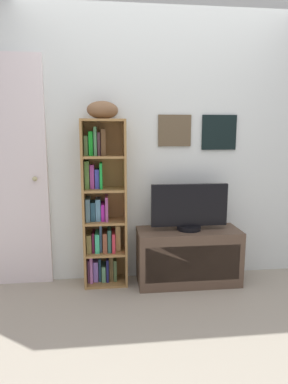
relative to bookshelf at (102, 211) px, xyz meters
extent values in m
cube|color=#9D9584|center=(0.55, -1.00, -0.71)|extent=(5.20, 5.20, 0.04)
cube|color=silver|center=(0.55, 0.13, 0.60)|extent=(4.80, 0.06, 2.57)
cube|color=brown|center=(0.68, 0.09, 0.73)|extent=(0.31, 0.02, 0.29)
cube|color=#C9BB92|center=(0.68, 0.08, 0.73)|extent=(0.26, 0.01, 0.24)
cube|color=black|center=(1.11, 0.09, 0.71)|extent=(0.33, 0.02, 0.32)
cube|color=beige|center=(1.11, 0.08, 0.71)|extent=(0.28, 0.01, 0.27)
cube|color=#9D7440|center=(-0.16, -0.03, 0.07)|extent=(0.02, 0.25, 1.51)
cube|color=#9D7440|center=(0.21, -0.03, 0.07)|extent=(0.02, 0.25, 1.51)
cube|color=#9D7440|center=(0.02, 0.09, 0.07)|extent=(0.39, 0.01, 1.51)
cube|color=#9D7440|center=(0.02, -0.03, -0.68)|extent=(0.35, 0.24, 0.02)
cube|color=#9D7440|center=(0.02, -0.03, -0.39)|extent=(0.35, 0.24, 0.02)
cube|color=#9D7440|center=(0.02, -0.03, -0.09)|extent=(0.35, 0.24, 0.02)
cube|color=#9D7440|center=(0.02, -0.03, 0.20)|extent=(0.35, 0.24, 0.02)
cube|color=#9D7440|center=(0.02, -0.03, 0.50)|extent=(0.35, 0.24, 0.02)
cube|color=#9D7440|center=(0.02, -0.03, 0.81)|extent=(0.35, 0.24, 0.02)
cube|color=#693B66|center=(-0.14, 0.01, -0.56)|extent=(0.02, 0.16, 0.22)
cube|color=#C375C2|center=(-0.11, 0.00, -0.55)|extent=(0.03, 0.17, 0.25)
cube|color=#8C6BC5|center=(-0.07, 0.02, -0.57)|extent=(0.04, 0.14, 0.19)
cube|color=navy|center=(-0.03, 0.02, -0.56)|extent=(0.02, 0.14, 0.22)
cube|color=#579068|center=(0.00, 0.01, -0.59)|extent=(0.04, 0.16, 0.15)
cube|color=navy|center=(0.04, 0.01, -0.56)|extent=(0.02, 0.16, 0.22)
cube|color=brown|center=(0.07, 0.02, -0.55)|extent=(0.04, 0.14, 0.24)
cube|color=#435B35|center=(0.11, 0.01, -0.57)|extent=(0.03, 0.15, 0.20)
cube|color=olive|center=(-0.12, -0.01, -0.29)|extent=(0.04, 0.19, 0.17)
cube|color=#5A1432|center=(-0.09, 0.00, -0.29)|extent=(0.02, 0.17, 0.18)
cube|color=#3BC189|center=(-0.05, 0.00, -0.29)|extent=(0.04, 0.18, 0.18)
cube|color=#436086|center=(-0.02, 0.01, -0.25)|extent=(0.02, 0.16, 0.25)
cube|color=brown|center=(0.02, -0.01, -0.28)|extent=(0.04, 0.19, 0.18)
cube|color=#2E5F50|center=(0.06, 0.00, -0.27)|extent=(0.03, 0.18, 0.21)
cube|color=#C32E3E|center=(0.10, -0.01, -0.29)|extent=(0.03, 0.20, 0.18)
cube|color=tan|center=(0.14, 0.02, -0.26)|extent=(0.04, 0.14, 0.24)
cube|color=slate|center=(-0.12, 0.00, 0.02)|extent=(0.04, 0.18, 0.21)
cube|color=#244A5D|center=(-0.08, 0.01, 0.00)|extent=(0.04, 0.16, 0.17)
cube|color=#568BAA|center=(-0.04, 0.01, 0.02)|extent=(0.04, 0.16, 0.20)
cube|color=#AD21A3|center=(0.01, 0.00, -0.01)|extent=(0.03, 0.17, 0.15)
cube|color=#934581|center=(0.04, -0.01, 0.03)|extent=(0.03, 0.19, 0.22)
cube|color=#4F7A36|center=(-0.13, 0.01, 0.34)|extent=(0.04, 0.16, 0.25)
cube|color=#B3409E|center=(-0.08, 0.02, 0.32)|extent=(0.04, 0.14, 0.21)
cube|color=#444AC9|center=(-0.04, 0.02, 0.30)|extent=(0.04, 0.14, 0.17)
cube|color=green|center=(0.00, 0.00, 0.33)|extent=(0.02, 0.17, 0.23)
cube|color=#4F6A3B|center=(-0.13, 0.02, 0.59)|extent=(0.03, 0.13, 0.17)
cube|color=green|center=(-0.08, 0.02, 0.61)|extent=(0.04, 0.14, 0.21)
cube|color=#468452|center=(-0.05, 0.01, 0.63)|extent=(0.03, 0.16, 0.25)
cube|color=#50323C|center=(-0.01, 0.01, 0.61)|extent=(0.02, 0.16, 0.20)
cube|color=#4C331C|center=(0.02, -0.01, 0.62)|extent=(0.04, 0.19, 0.23)
ellipsoid|color=brown|center=(0.02, -0.03, 0.90)|extent=(0.32, 0.24, 0.15)
cube|color=brown|center=(0.79, -0.09, -0.43)|extent=(0.95, 0.38, 0.51)
cube|color=#3C2E23|center=(0.79, -0.28, -0.43)|extent=(0.85, 0.01, 0.33)
cylinder|color=black|center=(0.79, -0.09, -0.16)|extent=(0.22, 0.22, 0.04)
cube|color=black|center=(0.79, -0.09, 0.06)|extent=(0.70, 0.04, 0.39)
cube|color=slate|center=(0.79, -0.10, 0.06)|extent=(0.66, 0.01, 0.35)
cube|color=#BFB5B6|center=(-0.93, 0.06, -0.11)|extent=(0.57, 0.01, 0.74)
sphere|color=tan|center=(-0.59, 0.03, 0.30)|extent=(0.04, 0.04, 0.04)
camera|label=1|loc=(0.06, -2.95, 0.69)|focal=30.73mm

